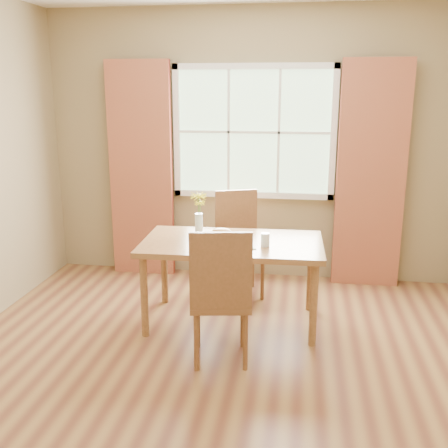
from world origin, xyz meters
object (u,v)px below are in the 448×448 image
flower_vase (199,209)px  dining_table (232,250)px  chair_near (221,292)px  croissant_sandwich (222,235)px  chair_far (239,238)px  water_glass (265,240)px

flower_vase → dining_table: bearing=-33.0°
chair_near → croissant_sandwich: 0.65m
chair_far → croissant_sandwich: 0.85m
chair_near → water_glass: bearing=57.2°
flower_vase → croissant_sandwich: bearing=-51.9°
croissant_sandwich → chair_near: bearing=-87.5°
croissant_sandwich → water_glass: size_ratio=1.59×
dining_table → chair_far: bearing=91.1°
chair_far → croissant_sandwich: bearing=-114.2°
dining_table → water_glass: (0.28, -0.10, 0.12)m
dining_table → flower_vase: bearing=145.5°
dining_table → croissant_sandwich: 0.20m
dining_table → chair_far: size_ratio=1.51×
croissant_sandwich → dining_table: bearing=51.3°
water_glass → dining_table: bearing=160.7°
dining_table → chair_near: size_ratio=1.47×
dining_table → water_glass: water_glass is taller
chair_far → croissant_sandwich: (-0.04, -0.81, 0.25)m
chair_far → chair_near: bearing=-109.6°
chair_far → water_glass: 0.88m
chair_far → flower_vase: 0.69m
water_glass → flower_vase: bearing=153.0°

